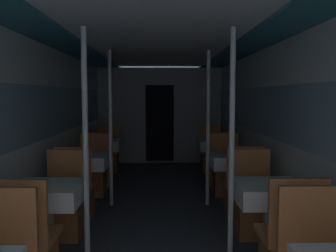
# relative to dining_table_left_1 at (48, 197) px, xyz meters

# --- Properties ---
(wall_left) EXTENTS (0.05, 9.80, 2.16)m
(wall_left) POSITION_rel_dining_table_left_1_xyz_m (-0.39, 1.14, 0.52)
(wall_left) COLOR silver
(wall_left) RESTS_ON ground_plane
(wall_right) EXTENTS (0.05, 9.80, 2.16)m
(wall_right) POSITION_rel_dining_table_left_1_xyz_m (2.47, 1.14, 0.52)
(wall_right) COLOR silver
(wall_right) RESTS_ON ground_plane
(ceiling_panel) EXTENTS (2.86, 9.80, 0.07)m
(ceiling_panel) POSITION_rel_dining_table_left_1_xyz_m (1.04, 1.14, 1.61)
(ceiling_panel) COLOR silver
(ceiling_panel) RESTS_ON wall_left
(bulkhead_far) EXTENTS (2.80, 0.09, 2.16)m
(bulkhead_far) POSITION_rel_dining_table_left_1_xyz_m (1.04, 5.08, 0.48)
(bulkhead_far) COLOR gray
(bulkhead_far) RESTS_ON ground_plane
(dining_table_left_1) EXTENTS (0.63, 0.63, 0.72)m
(dining_table_left_1) POSITION_rel_dining_table_left_1_xyz_m (0.00, 0.00, 0.00)
(dining_table_left_1) COLOR #4C4C51
(dining_table_left_1) RESTS_ON ground_plane
(chair_left_far_1) EXTENTS (0.45, 0.45, 0.93)m
(chair_left_far_1) POSITION_rel_dining_table_left_1_xyz_m (0.00, 0.57, -0.31)
(chair_left_far_1) COLOR #9C5B31
(chair_left_far_1) RESTS_ON ground_plane
(support_pole_left_1) EXTENTS (0.05, 0.05, 2.16)m
(support_pole_left_1) POSITION_rel_dining_table_left_1_xyz_m (0.36, 0.00, 0.48)
(support_pole_left_1) COLOR silver
(support_pole_left_1) RESTS_ON ground_plane
(dining_table_left_2) EXTENTS (0.63, 0.63, 0.72)m
(dining_table_left_2) POSITION_rel_dining_table_left_1_xyz_m (0.00, 1.73, 0.00)
(dining_table_left_2) COLOR #4C4C51
(dining_table_left_2) RESTS_ON ground_plane
(chair_left_near_2) EXTENTS (0.45, 0.45, 0.93)m
(chair_left_near_2) POSITION_rel_dining_table_left_1_xyz_m (0.00, 1.16, -0.31)
(chair_left_near_2) COLOR #9C5B31
(chair_left_near_2) RESTS_ON ground_plane
(chair_left_far_2) EXTENTS (0.45, 0.45, 0.93)m
(chair_left_far_2) POSITION_rel_dining_table_left_1_xyz_m (0.00, 2.30, -0.31)
(chair_left_far_2) COLOR #9C5B31
(chair_left_far_2) RESTS_ON ground_plane
(support_pole_left_2) EXTENTS (0.05, 0.05, 2.16)m
(support_pole_left_2) POSITION_rel_dining_table_left_1_xyz_m (0.36, 1.73, 0.48)
(support_pole_left_2) COLOR silver
(support_pole_left_2) RESTS_ON ground_plane
(dining_table_left_3) EXTENTS (0.63, 0.63, 0.72)m
(dining_table_left_3) POSITION_rel_dining_table_left_1_xyz_m (0.00, 3.46, 0.00)
(dining_table_left_3) COLOR #4C4C51
(dining_table_left_3) RESTS_ON ground_plane
(chair_left_near_3) EXTENTS (0.45, 0.45, 0.93)m
(chair_left_near_3) POSITION_rel_dining_table_left_1_xyz_m (0.00, 2.89, -0.31)
(chair_left_near_3) COLOR #9C5B31
(chair_left_near_3) RESTS_ON ground_plane
(chair_left_far_3) EXTENTS (0.45, 0.45, 0.93)m
(chair_left_far_3) POSITION_rel_dining_table_left_1_xyz_m (0.00, 4.04, -0.31)
(chair_left_far_3) COLOR #9C5B31
(chair_left_far_3) RESTS_ON ground_plane
(dining_table_right_1) EXTENTS (0.63, 0.63, 0.72)m
(dining_table_right_1) POSITION_rel_dining_table_left_1_xyz_m (2.07, 0.00, 0.00)
(dining_table_right_1) COLOR #4C4C51
(dining_table_right_1) RESTS_ON ground_plane
(chair_right_far_1) EXTENTS (0.45, 0.45, 0.93)m
(chair_right_far_1) POSITION_rel_dining_table_left_1_xyz_m (2.07, 0.57, -0.31)
(chair_right_far_1) COLOR #9C5B31
(chair_right_far_1) RESTS_ON ground_plane
(support_pole_right_1) EXTENTS (0.05, 0.05, 2.16)m
(support_pole_right_1) POSITION_rel_dining_table_left_1_xyz_m (1.72, 0.00, 0.48)
(support_pole_right_1) COLOR silver
(support_pole_right_1) RESTS_ON ground_plane
(dining_table_right_2) EXTENTS (0.63, 0.63, 0.72)m
(dining_table_right_2) POSITION_rel_dining_table_left_1_xyz_m (2.07, 1.73, 0.00)
(dining_table_right_2) COLOR #4C4C51
(dining_table_right_2) RESTS_ON ground_plane
(chair_right_near_2) EXTENTS (0.45, 0.45, 0.93)m
(chair_right_near_2) POSITION_rel_dining_table_left_1_xyz_m (2.07, 1.16, -0.31)
(chair_right_near_2) COLOR #9C5B31
(chair_right_near_2) RESTS_ON ground_plane
(chair_right_far_2) EXTENTS (0.45, 0.45, 0.93)m
(chair_right_far_2) POSITION_rel_dining_table_left_1_xyz_m (2.07, 2.30, -0.31)
(chair_right_far_2) COLOR #9C5B31
(chair_right_far_2) RESTS_ON ground_plane
(support_pole_right_2) EXTENTS (0.05, 0.05, 2.16)m
(support_pole_right_2) POSITION_rel_dining_table_left_1_xyz_m (1.72, 1.73, 0.48)
(support_pole_right_2) COLOR silver
(support_pole_right_2) RESTS_ON ground_plane
(dining_table_right_3) EXTENTS (0.63, 0.63, 0.72)m
(dining_table_right_3) POSITION_rel_dining_table_left_1_xyz_m (2.07, 3.46, 0.00)
(dining_table_right_3) COLOR #4C4C51
(dining_table_right_3) RESTS_ON ground_plane
(chair_right_near_3) EXTENTS (0.45, 0.45, 0.93)m
(chair_right_near_3) POSITION_rel_dining_table_left_1_xyz_m (2.07, 2.89, -0.31)
(chair_right_near_3) COLOR #9C5B31
(chair_right_near_3) RESTS_ON ground_plane
(chair_right_far_3) EXTENTS (0.45, 0.45, 0.93)m
(chair_right_far_3) POSITION_rel_dining_table_left_1_xyz_m (2.07, 4.04, -0.31)
(chair_right_far_3) COLOR #9C5B31
(chair_right_far_3) RESTS_ON ground_plane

